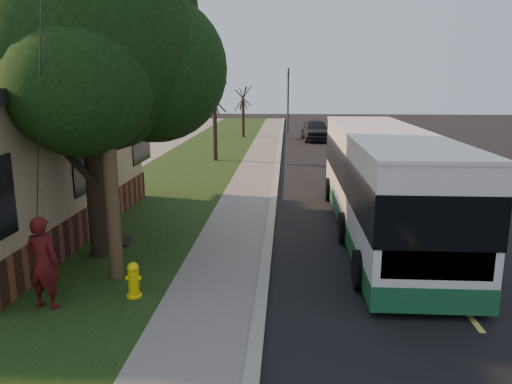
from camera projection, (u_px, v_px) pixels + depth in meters
ground at (261, 303)px, 10.06m from camera, size 120.00×120.00×0.00m
road at (376, 195)px, 19.56m from camera, size 8.00×80.00×0.01m
curb at (274, 192)px, 19.79m from camera, size 0.25×80.00×0.12m
sidewalk at (249, 193)px, 19.86m from camera, size 2.00×80.00×0.08m
grass_verge at (163, 192)px, 20.07m from camera, size 5.00×80.00×0.07m
fire_hydrant at (134, 280)px, 10.13m from camera, size 0.32×0.32×0.74m
utility_pole at (104, 69)px, 10.23m from camera, size 2.86×3.21×9.07m
leafy_tree at (91, 47)px, 11.78m from camera, size 6.30×6.00×7.80m
bare_tree_near at (215, 123)px, 27.35m from camera, size 1.38×1.21×4.31m
bare_tree_far at (243, 112)px, 39.04m from camera, size 1.38×1.21×4.03m
traffic_signal at (288, 96)px, 42.47m from camera, size 0.18×0.22×5.50m
transit_bus at (383, 180)px, 14.31m from camera, size 2.58×11.18×3.03m
skateboarder at (43, 263)px, 9.52m from camera, size 0.73×0.54×1.84m
skateboard_main at (126, 240)px, 13.64m from camera, size 0.42×0.83×0.08m
distant_car at (315, 130)px, 37.54m from camera, size 2.19×4.87×1.63m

